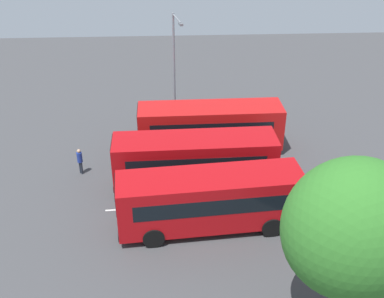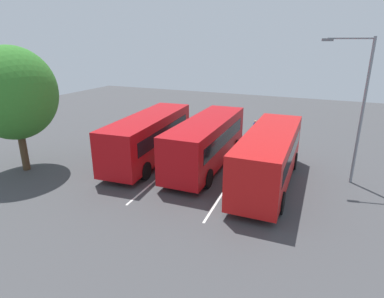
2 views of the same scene
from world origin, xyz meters
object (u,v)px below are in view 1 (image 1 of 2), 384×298
Objects in this scene: bus_far_left at (210,126)px; bus_center_right at (209,199)px; bus_center_left at (194,159)px; depot_tree at (353,229)px; pedestrian at (80,159)px; street_lamp at (175,63)px.

bus_far_left is 8.14m from bus_center_right.
depot_tree is at bearing 115.07° from bus_center_left.
bus_center_left is 0.99× the size of bus_center_right.
bus_center_left is at bearing -53.93° from pedestrian.
depot_tree is (-11.98, 11.86, 3.82)m from pedestrian.
bus_far_left is 8.54m from pedestrian.
bus_center_right is (-0.54, 3.92, 0.00)m from bus_center_left.
bus_far_left is 5.55× the size of pedestrian.
bus_center_left is 1.24× the size of depot_tree.
bus_center_right is 12.67m from street_lamp.
bus_center_left is at bearing 72.68° from bus_far_left.
street_lamp reaches higher than depot_tree.
bus_center_left is 3.96m from bus_center_right.
street_lamp is (-5.96, -6.75, 3.61)m from pedestrian.
bus_center_left is at bearing -87.03° from bus_center_right.
bus_center_left is 11.90m from depot_tree.
bus_far_left and bus_center_left have the same top height.
street_lamp reaches higher than bus_far_left.
bus_far_left and bus_center_right have the same top height.
pedestrian is at bearing -44.71° from depot_tree.
street_lamp is at bearing -88.14° from bus_center_right.
street_lamp is at bearing -72.07° from depot_tree.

